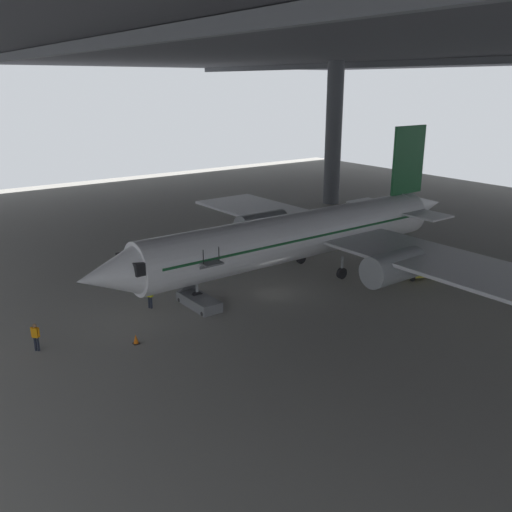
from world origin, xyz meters
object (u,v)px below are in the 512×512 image
at_px(boarding_stairs, 199,297).
at_px(baggage_tug, 418,272).
at_px(crew_worker_by_stairs, 150,295).
at_px(airplane_main, 303,235).
at_px(traffic_cone_orange, 136,339).
at_px(crew_worker_near_nose, 36,335).

bearing_deg(boarding_stairs, baggage_tug, 73.31).
distance_m(boarding_stairs, crew_worker_by_stairs, 3.39).
bearing_deg(airplane_main, crew_worker_by_stairs, -94.67).
bearing_deg(airplane_main, traffic_cone_orange, -77.81).
xyz_separation_m(crew_worker_near_nose, baggage_tug, (4.95, 28.02, -0.45)).
relative_size(boarding_stairs, baggage_tug, 1.87).
distance_m(crew_worker_near_nose, traffic_cone_orange, 5.66).
height_order(crew_worker_near_nose, crew_worker_by_stairs, crew_worker_near_nose).
bearing_deg(baggage_tug, boarding_stairs, -106.69).
distance_m(crew_worker_by_stairs, traffic_cone_orange, 5.50).
bearing_deg(baggage_tug, crew_worker_by_stairs, -109.09).
xyz_separation_m(boarding_stairs, crew_worker_by_stairs, (-1.78, -2.88, 0.22)).
xyz_separation_m(airplane_main, baggage_tug, (5.84, 7.08, -2.89)).
height_order(airplane_main, crew_worker_by_stairs, airplane_main).
bearing_deg(traffic_cone_orange, baggage_tug, 84.05).
relative_size(boarding_stairs, traffic_cone_orange, 7.70).
bearing_deg(baggage_tug, traffic_cone_orange, -95.95).
distance_m(boarding_stairs, traffic_cone_orange, 6.58).
bearing_deg(crew_worker_by_stairs, traffic_cone_orange, -34.68).
distance_m(crew_worker_by_stairs, baggage_tug, 21.07).
height_order(airplane_main, traffic_cone_orange, airplane_main).
bearing_deg(boarding_stairs, traffic_cone_orange, -65.66).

